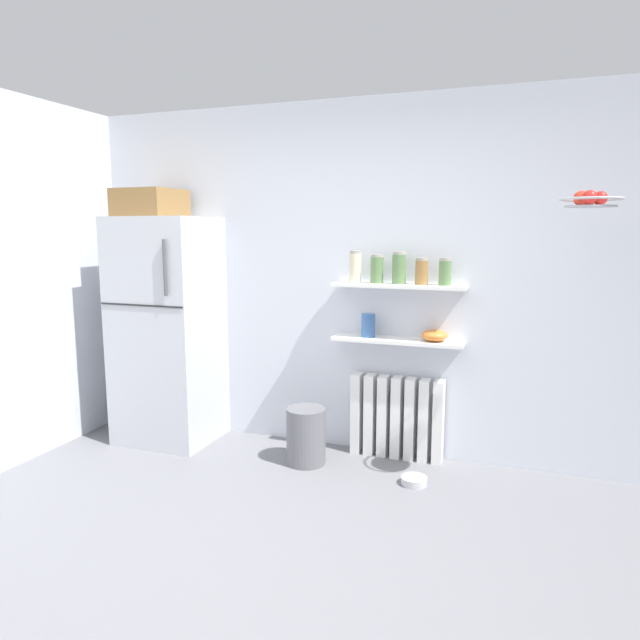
% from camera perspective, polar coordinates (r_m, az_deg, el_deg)
% --- Properties ---
extents(ground_plane, '(7.04, 7.04, 0.00)m').
position_cam_1_polar(ground_plane, '(3.28, -4.04, -21.60)').
color(ground_plane, slate).
extents(back_wall, '(7.04, 0.10, 2.60)m').
position_cam_1_polar(back_wall, '(4.30, 4.21, 4.05)').
color(back_wall, silver).
rests_on(back_wall, ground_plane).
extents(refrigerator, '(0.72, 0.66, 1.97)m').
position_cam_1_polar(refrigerator, '(4.66, -14.99, -0.44)').
color(refrigerator, '#B7BABF').
rests_on(refrigerator, ground_plane).
extents(radiator, '(0.68, 0.12, 0.61)m').
position_cam_1_polar(radiator, '(4.31, 7.63, -9.57)').
color(radiator, white).
rests_on(radiator, ground_plane).
extents(wall_shelf_lower, '(0.94, 0.22, 0.02)m').
position_cam_1_polar(wall_shelf_lower, '(4.13, 7.71, -2.03)').
color(wall_shelf_lower, white).
extents(wall_shelf_upper, '(0.94, 0.22, 0.02)m').
position_cam_1_polar(wall_shelf_upper, '(4.07, 7.83, 3.41)').
color(wall_shelf_upper, white).
extents(storage_jar_0, '(0.09, 0.09, 0.23)m').
position_cam_1_polar(storage_jar_0, '(4.14, 3.53, 5.31)').
color(storage_jar_0, beige).
rests_on(storage_jar_0, wall_shelf_upper).
extents(storage_jar_1, '(0.09, 0.09, 0.20)m').
position_cam_1_polar(storage_jar_1, '(4.10, 5.67, 5.08)').
color(storage_jar_1, '#5B7F4C').
rests_on(storage_jar_1, wall_shelf_upper).
extents(storage_jar_2, '(0.10, 0.10, 0.23)m').
position_cam_1_polar(storage_jar_2, '(4.06, 7.86, 5.15)').
color(storage_jar_2, '#5B7F4C').
rests_on(storage_jar_2, wall_shelf_upper).
extents(storage_jar_3, '(0.09, 0.09, 0.19)m').
position_cam_1_polar(storage_jar_3, '(4.03, 10.08, 4.79)').
color(storage_jar_3, olive).
rests_on(storage_jar_3, wall_shelf_upper).
extents(storage_jar_4, '(0.08, 0.08, 0.19)m').
position_cam_1_polar(storage_jar_4, '(4.01, 12.33, 4.70)').
color(storage_jar_4, '#5B7F4C').
rests_on(storage_jar_4, wall_shelf_upper).
extents(vase, '(0.10, 0.10, 0.17)m').
position_cam_1_polar(vase, '(4.16, 4.82, -0.53)').
color(vase, '#38609E').
rests_on(vase, wall_shelf_lower).
extents(shelf_bowl, '(0.18, 0.18, 0.08)m').
position_cam_1_polar(shelf_bowl, '(4.07, 11.32, -1.51)').
color(shelf_bowl, orange).
rests_on(shelf_bowl, wall_shelf_lower).
extents(trash_bin, '(0.28, 0.28, 0.41)m').
position_cam_1_polar(trash_bin, '(4.19, -1.40, -11.44)').
color(trash_bin, slate).
rests_on(trash_bin, ground_plane).
extents(pet_food_bowl, '(0.17, 0.17, 0.05)m').
position_cam_1_polar(pet_food_bowl, '(3.99, 9.34, -15.49)').
color(pet_food_bowl, '#B7B7BC').
rests_on(pet_food_bowl, ground_plane).
extents(hanging_fruit_basket, '(0.33, 0.33, 0.10)m').
position_cam_1_polar(hanging_fruit_basket, '(3.57, 25.30, 10.75)').
color(hanging_fruit_basket, '#B2B2B7').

